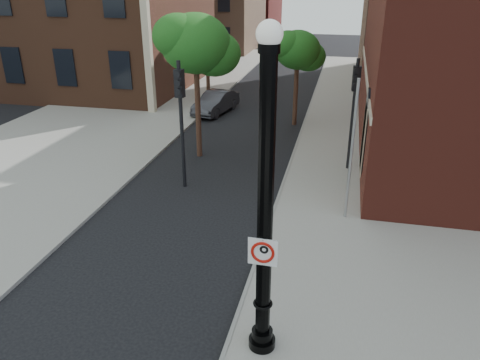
% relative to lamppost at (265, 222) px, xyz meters
% --- Properties ---
extents(ground, '(120.00, 120.00, 0.00)m').
position_rel_lamppost_xyz_m(ground, '(-2.81, 0.46, -3.23)').
color(ground, black).
rests_on(ground, ground).
extents(sidewalk_right, '(8.00, 60.00, 0.12)m').
position_rel_lamppost_xyz_m(sidewalk_right, '(3.19, 10.46, -3.17)').
color(sidewalk_right, gray).
rests_on(sidewalk_right, ground).
extents(sidewalk_left, '(10.00, 50.00, 0.12)m').
position_rel_lamppost_xyz_m(sidewalk_left, '(-11.81, 18.46, -3.17)').
color(sidewalk_left, gray).
rests_on(sidewalk_left, ground).
extents(curb_edge, '(0.10, 60.00, 0.14)m').
position_rel_lamppost_xyz_m(curb_edge, '(-0.76, 10.46, -3.16)').
color(curb_edge, gray).
rests_on(curb_edge, ground).
extents(lamppost, '(0.59, 0.59, 6.98)m').
position_rel_lamppost_xyz_m(lamppost, '(0.00, 0.00, 0.00)').
color(lamppost, black).
rests_on(lamppost, ground).
extents(no_parking_sign, '(0.60, 0.07, 0.60)m').
position_rel_lamppost_xyz_m(no_parking_sign, '(0.00, -0.18, -0.57)').
color(no_parking_sign, white).
rests_on(no_parking_sign, ground).
extents(parked_car, '(2.12, 4.11, 1.29)m').
position_rel_lamppost_xyz_m(parked_car, '(-6.17, 18.45, -2.58)').
color(parked_car, '#333238').
rests_on(parked_car, ground).
extents(traffic_signal_left, '(0.34, 0.41, 4.86)m').
position_rel_lamppost_xyz_m(traffic_signal_left, '(-4.53, 7.93, 0.05)').
color(traffic_signal_left, black).
rests_on(traffic_signal_left, ground).
extents(traffic_signal_right, '(0.32, 0.40, 4.69)m').
position_rel_lamppost_xyz_m(traffic_signal_right, '(1.68, 10.97, -0.07)').
color(traffic_signal_right, black).
rests_on(traffic_signal_right, ground).
extents(utility_pole, '(0.10, 0.10, 4.80)m').
position_rel_lamppost_xyz_m(utility_pole, '(1.67, 6.54, -0.83)').
color(utility_pole, '#999999').
rests_on(utility_pole, ground).
extents(street_tree_a, '(3.46, 3.13, 6.24)m').
position_rel_lamppost_xyz_m(street_tree_a, '(-4.93, 11.35, 1.71)').
color(street_tree_a, '#361F15').
rests_on(street_tree_a, ground).
extents(street_tree_b, '(2.71, 2.45, 4.89)m').
position_rel_lamppost_xyz_m(street_tree_b, '(-7.37, 21.13, 0.63)').
color(street_tree_b, '#361F15').
rests_on(street_tree_b, ground).
extents(street_tree_c, '(2.80, 2.53, 5.04)m').
position_rel_lamppost_xyz_m(street_tree_c, '(-1.27, 17.15, 0.75)').
color(street_tree_c, '#361F15').
rests_on(street_tree_c, ground).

